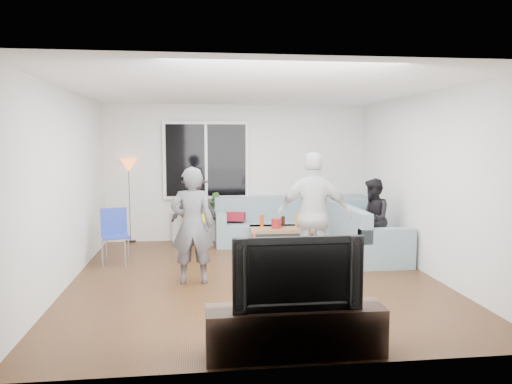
{
  "coord_description": "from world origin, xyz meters",
  "views": [
    {
      "loc": [
        -0.79,
        -6.67,
        1.92
      ],
      "look_at": [
        0.1,
        0.6,
        1.15
      ],
      "focal_mm": 34.4,
      "sensor_mm": 36.0,
      "label": 1
    }
  ],
  "objects": [
    {
      "name": "vase",
      "position": [
        -0.96,
        2.62,
        0.7
      ],
      "size": [
        0.19,
        0.19,
        0.16
      ],
      "primitive_type": "imported",
      "rotation": [
        0.0,
        0.0,
        -0.25
      ],
      "color": "silver",
      "rests_on": "radiator"
    },
    {
      "name": "coffee_table",
      "position": [
        0.69,
        1.73,
        0.2
      ],
      "size": [
        1.13,
        0.66,
        0.4
      ],
      "primitive_type": "cube",
      "rotation": [
        0.0,
        0.0,
        -0.06
      ],
      "color": "#967348",
      "rests_on": "floor"
    },
    {
      "name": "floor",
      "position": [
        0.0,
        0.0,
        -0.02
      ],
      "size": [
        5.0,
        5.5,
        0.04
      ],
      "primitive_type": "cube",
      "color": "#56351C",
      "rests_on": "ground"
    },
    {
      "name": "cushion_red",
      "position": [
        -0.08,
        2.33,
        0.51
      ],
      "size": [
        0.42,
        0.37,
        0.13
      ],
      "primitive_type": "cube",
      "rotation": [
        0.0,
        0.0,
        -0.22
      ],
      "color": "maroon",
      "rests_on": "sofa_back_section"
    },
    {
      "name": "window_glass",
      "position": [
        -0.6,
        2.65,
        1.55
      ],
      "size": [
        1.5,
        0.02,
        1.35
      ],
      "primitive_type": "cube",
      "color": "black",
      "rests_on": "window_frame"
    },
    {
      "name": "tv_console",
      "position": [
        0.07,
        -2.5,
        0.22
      ],
      "size": [
        1.6,
        0.4,
        0.44
      ],
      "primitive_type": "cube",
      "color": "#301F18",
      "rests_on": "floor"
    },
    {
      "name": "radiator",
      "position": [
        -0.6,
        2.65,
        0.31
      ],
      "size": [
        1.3,
        0.12,
        0.62
      ],
      "primitive_type": "cube",
      "color": "silver",
      "rests_on": "floor"
    },
    {
      "name": "bottle_e",
      "position": [
        0.99,
        1.81,
        0.5
      ],
      "size": [
        0.07,
        0.07,
        0.2
      ],
      "primitive_type": "cylinder",
      "color": "black",
      "rests_on": "coffee_table"
    },
    {
      "name": "sofa_back_section",
      "position": [
        0.7,
        2.27,
        0.42
      ],
      "size": [
        2.3,
        0.85,
        0.85
      ],
      "primitive_type": null,
      "color": "slate",
      "rests_on": "floor"
    },
    {
      "name": "wall_left",
      "position": [
        -2.52,
        0.0,
        1.3
      ],
      "size": [
        0.04,
        5.5,
        2.6
      ],
      "primitive_type": "cube",
      "color": "silver",
      "rests_on": "ground"
    },
    {
      "name": "cushion_yellow",
      "position": [
        -0.83,
        2.25,
        0.51
      ],
      "size": [
        0.47,
        0.43,
        0.14
      ],
      "primitive_type": "cube",
      "rotation": [
        0.0,
        0.0,
        0.35
      ],
      "color": "gold",
      "rests_on": "sofa_back_section"
    },
    {
      "name": "wall_back",
      "position": [
        0.0,
        2.77,
        1.3
      ],
      "size": [
        5.0,
        0.04,
        2.6
      ],
      "primitive_type": "cube",
      "color": "silver",
      "rests_on": "ground"
    },
    {
      "name": "window_frame",
      "position": [
        -0.6,
        2.69,
        1.55
      ],
      "size": [
        1.62,
        0.06,
        1.47
      ],
      "primitive_type": "cube",
      "color": "white",
      "rests_on": "wall_back"
    },
    {
      "name": "sofa_corner",
      "position": [
        2.08,
        2.27,
        0.42
      ],
      "size": [
        0.85,
        0.85,
        0.85
      ],
      "primitive_type": "cube",
      "color": "slate",
      "rests_on": "floor"
    },
    {
      "name": "sofa_right_section",
      "position": [
        2.02,
        1.13,
        0.42
      ],
      "size": [
        2.0,
        0.85,
        0.85
      ],
      "primitive_type": null,
      "rotation": [
        0.0,
        0.0,
        1.57
      ],
      "color": "slate",
      "rests_on": "floor"
    },
    {
      "name": "spectator_right",
      "position": [
        2.02,
        0.84,
        0.66
      ],
      "size": [
        0.64,
        0.74,
        1.32
      ],
      "primitive_type": "imported",
      "rotation": [
        0.0,
        0.0,
        -1.81
      ],
      "color": "black",
      "rests_on": "floor"
    },
    {
      "name": "spectator_back",
      "position": [
        -0.82,
        2.3,
        0.67
      ],
      "size": [
        0.95,
        0.68,
        1.34
      ],
      "primitive_type": "imported",
      "rotation": [
        0.0,
        0.0,
        -0.22
      ],
      "color": "black",
      "rests_on": "floor"
    },
    {
      "name": "bottle_c",
      "position": [
        0.74,
        1.83,
        0.49
      ],
      "size": [
        0.07,
        0.07,
        0.18
      ],
      "primitive_type": "cylinder",
      "color": "black",
      "rests_on": "coffee_table"
    },
    {
      "name": "window_mullion",
      "position": [
        -0.6,
        2.64,
        1.55
      ],
      "size": [
        0.05,
        0.03,
        1.35
      ],
      "primitive_type": "cube",
      "color": "white",
      "rests_on": "window_frame"
    },
    {
      "name": "bottle_a",
      "position": [
        0.36,
        1.87,
        0.5
      ],
      "size": [
        0.07,
        0.07,
        0.2
      ],
      "primitive_type": "cylinder",
      "color": "#C83F0B",
      "rests_on": "coffee_table"
    },
    {
      "name": "player_left",
      "position": [
        -0.85,
        -0.13,
        0.79
      ],
      "size": [
        0.59,
        0.4,
        1.58
      ],
      "primitive_type": "imported",
      "rotation": [
        0.0,
        0.0,
        3.1
      ],
      "color": "#505055",
      "rests_on": "floor"
    },
    {
      "name": "wall_right",
      "position": [
        2.52,
        0.0,
        1.3
      ],
      "size": [
        0.04,
        5.5,
        2.6
      ],
      "primitive_type": "cube",
      "color": "silver",
      "rests_on": "ground"
    },
    {
      "name": "television",
      "position": [
        0.07,
        -2.5,
        0.77
      ],
      "size": [
        1.15,
        0.15,
        0.66
      ],
      "primitive_type": "imported",
      "color": "black",
      "rests_on": "tv_console"
    },
    {
      "name": "side_chair",
      "position": [
        -2.05,
        1.04,
        0.43
      ],
      "size": [
        0.49,
        0.49,
        0.86
      ],
      "primitive_type": null,
      "rotation": [
        0.0,
        0.0,
        0.25
      ],
      "color": "#273BAB",
      "rests_on": "floor"
    },
    {
      "name": "bottle_d",
      "position": [
        0.96,
        1.67,
        0.53
      ],
      "size": [
        0.07,
        0.07,
        0.25
      ],
      "primitive_type": "cylinder",
      "color": "orange",
      "rests_on": "coffee_table"
    },
    {
      "name": "floor_lamp",
      "position": [
        -2.05,
        2.76,
        0.78
      ],
      "size": [
        0.32,
        0.32,
        1.56
      ],
      "primitive_type": null,
      "color": "orange",
      "rests_on": "floor"
    },
    {
      "name": "ceiling",
      "position": [
        0.0,
        0.0,
        2.62
      ],
      "size": [
        5.0,
        5.5,
        0.04
      ],
      "primitive_type": "cube",
      "color": "white",
      "rests_on": "ground"
    },
    {
      "name": "potted_plant",
      "position": [
        -0.45,
        2.62,
        0.79
      ],
      "size": [
        0.22,
        0.2,
        0.33
      ],
      "primitive_type": "imported",
      "rotation": [
        0.0,
        0.0,
        -0.33
      ],
      "color": "#336026",
      "rests_on": "radiator"
    },
    {
      "name": "wall_front",
      "position": [
        0.0,
        -2.77,
        1.3
      ],
      "size": [
        5.0,
        0.04,
        2.6
      ],
      "primitive_type": "cube",
      "color": "silver",
      "rests_on": "ground"
    },
    {
      "name": "pitcher",
      "position": [
        0.58,
        1.64,
        0.49
      ],
      "size": [
        0.17,
        0.17,
        0.17
      ],
      "primitive_type": "cylinder",
      "color": "maroon",
      "rests_on": "coffee_table"
    },
    {
      "name": "player_right",
      "position": [
        0.84,
        -0.06,
        0.88
      ],
      "size": [
        1.1,
        0.63,
        1.76
      ],
      "primitive_type": "imported",
      "rotation": [
        0.0,
        0.0,
        2.94
      ],
      "color": "silver",
      "rests_on": "floor"
    }
  ]
}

